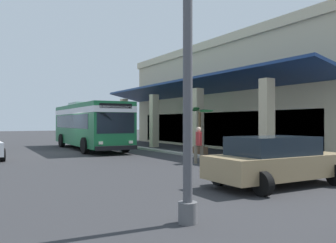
{
  "coord_description": "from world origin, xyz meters",
  "views": [
    {
      "loc": [
        22.32,
        -5.95,
        1.89
      ],
      "look_at": [
        0.95,
        6.62,
        1.95
      ],
      "focal_mm": 37.92,
      "sensor_mm": 36.0,
      "label": 1
    }
  ],
  "objects": [
    {
      "name": "parked_sedan_tan",
      "position": [
        14.87,
        2.18,
        0.75
      ],
      "size": [
        2.49,
        4.43,
        1.47
      ],
      "color": "#9E845B",
      "rests_on": "ground"
    },
    {
      "name": "transit_bus",
      "position": [
        -1.97,
        1.9,
        1.85
      ],
      "size": [
        11.31,
        3.13,
        3.34
      ],
      "color": "#196638",
      "rests_on": "ground"
    },
    {
      "name": "lot_light_pole",
      "position": [
        16.79,
        -2.27,
        4.02
      ],
      "size": [
        0.6,
        0.6,
        7.5
      ],
      "color": "#59595B",
      "rests_on": "ground"
    },
    {
      "name": "potted_palm",
      "position": [
        5.2,
        6.31,
        0.82
      ],
      "size": [
        1.74,
        1.82,
        2.82
      ],
      "color": "brown",
      "rests_on": "ground"
    },
    {
      "name": "plaza_building",
      "position": [
        1.31,
        14.84,
        3.96
      ],
      "size": [
        23.38,
        13.57,
        7.9
      ],
      "color": "#C6B793",
      "rests_on": "ground"
    },
    {
      "name": "curb_strip",
      "position": [
        1.31,
        5.21,
        0.06
      ],
      "size": [
        27.7,
        0.5,
        0.12
      ],
      "primitive_type": "cube",
      "color": "#9E998E",
      "rests_on": "ground"
    },
    {
      "name": "pedestrian",
      "position": [
        8.93,
        3.58,
        0.94
      ],
      "size": [
        0.57,
        0.51,
        1.67
      ],
      "color": "#726651",
      "rests_on": "ground"
    },
    {
      "name": "ground",
      "position": [
        0.0,
        8.0,
        0.0
      ],
      "size": [
        120.0,
        120.0,
        0.0
      ],
      "primitive_type": "plane",
      "color": "#2D2D30"
    }
  ]
}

